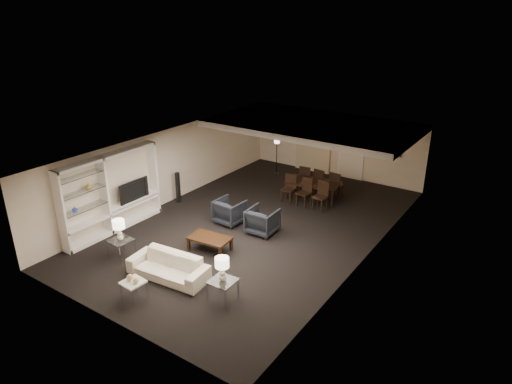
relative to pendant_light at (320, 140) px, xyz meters
The scene contains 35 objects.
floor 4.00m from the pendant_light, 94.90° to the right, with size 11.00×11.00×0.00m, color black.
ceiling 3.56m from the pendant_light, 94.90° to the right, with size 7.00×11.00×0.02m, color silver.
wall_back 2.13m from the pendant_light, 98.53° to the left, with size 7.00×0.02×2.50m, color beige.
wall_front 9.03m from the pendant_light, 91.91° to the right, with size 7.00×0.02×2.50m, color beige.
wall_left 5.21m from the pendant_light, 137.35° to the right, with size 0.02×11.00×2.50m, color beige.
wall_right 4.79m from the pendant_light, 47.56° to the right, with size 0.02×11.00×2.50m, color beige.
ceiling_soffit 0.57m from the pendant_light, behind, with size 7.00×4.00×0.20m, color silver.
curtains 2.38m from the pendant_light, 122.01° to the left, with size 1.50×0.12×2.40m, color beige.
door 2.19m from the pendant_light, 78.52° to the left, with size 0.90×0.05×2.10m, color silver.
painting 2.69m from the pendant_light, 47.44° to the left, with size 0.95×0.04×0.65m, color #142D38.
media_unit 7.13m from the pendant_light, 120.62° to the right, with size 0.38×3.40×2.35m, color white, non-canonical shape.
pendant_light is the anchor object (origin of this frame).
sofa 7.29m from the pendant_light, 93.84° to the right, with size 2.05×0.80×0.60m, color beige.
coffee_table 5.77m from the pendant_light, 94.95° to the right, with size 1.12×0.66×0.40m, color black, non-canonical shape.
armchair_left 4.23m from the pendant_light, 105.85° to the right, with size 0.81×0.84×0.76m, color black.
armchair_right 4.09m from the pendant_light, 88.12° to the right, with size 0.81×0.84×0.76m, color black.
side_table_left 7.60m from the pendant_light, 107.06° to the right, with size 0.56×0.56×0.52m, color white, non-canonical shape.
side_table_right 7.38m from the pendant_light, 80.20° to the right, with size 0.56×0.56×0.52m, color white, non-canonical shape.
table_lamp_left 7.50m from the pendant_light, 107.06° to the right, with size 0.32×0.32×0.58m, color silver, non-canonical shape.
table_lamp_right 7.28m from the pendant_light, 80.20° to the right, with size 0.32×0.32×0.58m, color #EBE3C7, non-canonical shape.
marble_table 8.38m from the pendant_light, 93.32° to the right, with size 0.47×0.47×0.47m, color white, non-canonical shape.
gold_gourd_a 8.32m from the pendant_light, 94.02° to the right, with size 0.15×0.15×0.15m, color tan.
gold_gourd_b 8.31m from the pendant_light, 92.63° to the right, with size 0.13×0.13×0.13m, color #E5C779.
television 6.52m from the pendant_light, 123.62° to the right, with size 0.14×1.08×0.62m, color black.
vase_blue 8.22m from the pendant_light, 116.16° to the right, with size 0.16×0.16×0.17m, color #2A35B8.
vase_amber 7.72m from the pendant_light, 117.89° to the right, with size 0.18×0.18×0.19m, color #B48E3C.
floor_speaker 5.13m from the pendant_light, 135.09° to the right, with size 0.12×0.12×1.06m, color black.
dining_table 1.77m from the pendant_light, 75.88° to the right, with size 1.80×1.00×0.63m, color black.
chair_nl 2.04m from the pendant_light, 106.94° to the right, with size 0.43×0.43×0.94m, color black, non-canonical shape.
chair_nm 2.01m from the pendant_light, 82.46° to the right, with size 0.43×0.43×0.94m, color black, non-canonical shape.
chair_nr 2.15m from the pendant_light, 60.34° to the right, with size 0.43×0.43×0.94m, color black, non-canonical shape.
chair_fl 1.51m from the pendant_light, behind, with size 0.43×0.43×0.94m, color black, non-canonical shape.
chair_fm 1.46m from the pendant_light, 21.90° to the right, with size 0.43×0.43×0.94m, color black, non-canonical shape.
chair_fr 1.65m from the pendant_light, ahead, with size 0.43×0.43×0.94m, color black, non-canonical shape.
floor_lamp 2.65m from the pendant_light, 160.33° to the left, with size 0.21×0.21×1.45m, color black, non-canonical shape.
Camera 1 is at (7.02, -10.37, 6.24)m, focal length 32.00 mm.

